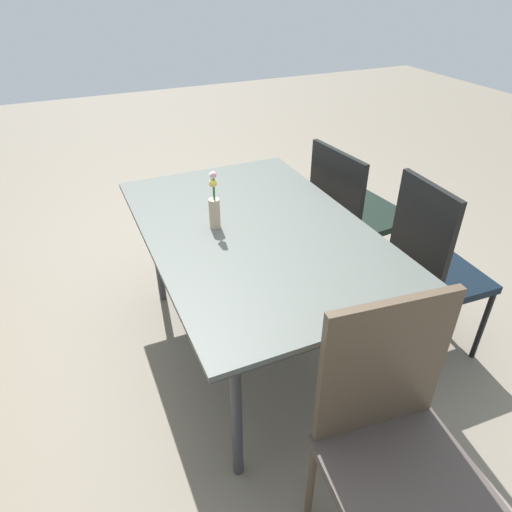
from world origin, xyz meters
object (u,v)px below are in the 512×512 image
at_px(chair_near_right, 352,209).
at_px(chair_end_left, 396,438).
at_px(chair_near_left, 431,264).
at_px(dining_table, 256,237).
at_px(flower_vase, 214,206).

bearing_deg(chair_near_right, chair_end_left, -34.53).
bearing_deg(chair_near_right, chair_near_left, -5.31).
bearing_deg(chair_near_right, dining_table, -72.11).
relative_size(dining_table, chair_end_left, 1.53).
distance_m(chair_near_right, flower_vase, 1.04).
relative_size(dining_table, flower_vase, 5.51).
bearing_deg(flower_vase, dining_table, -117.36).
bearing_deg(dining_table, chair_near_left, -113.45).
relative_size(chair_near_right, flower_vase, 3.31).
distance_m(chair_near_right, chair_end_left, 1.60).
xyz_separation_m(chair_near_right, chair_end_left, (-1.39, 0.78, 0.02)).
bearing_deg(chair_near_left, chair_near_right, -176.98).
relative_size(chair_end_left, flower_vase, 3.59).
height_order(dining_table, chair_near_left, chair_near_left).
distance_m(chair_end_left, flower_vase, 1.20).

